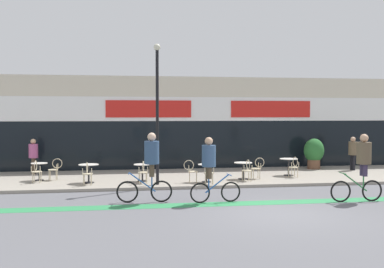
{
  "coord_description": "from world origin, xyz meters",
  "views": [
    {
      "loc": [
        -4.34,
        -12.29,
        2.88
      ],
      "look_at": [
        -1.69,
        5.26,
        2.08
      ],
      "focal_mm": 42.0,
      "sensor_mm": 36.0,
      "label": 1
    }
  ],
  "objects_px": {
    "cafe_chair_2_near": "(143,171)",
    "cyclist_0": "(150,161)",
    "lamp_post": "(157,104)",
    "bistro_table_0": "(39,168)",
    "cyclist_2": "(210,164)",
    "bistro_table_5": "(289,163)",
    "cafe_chair_0_near": "(36,170)",
    "cafe_chair_3_near": "(209,171)",
    "bistro_table_4": "(243,167)",
    "cafe_chair_4_near": "(247,169)",
    "bistro_table_3": "(206,169)",
    "cafe_chair_1_near": "(87,172)",
    "pedestrian_far_end": "(33,153)",
    "planter_pot": "(314,152)",
    "bistro_table_1": "(89,169)",
    "cafe_chair_0_side": "(55,168)",
    "bistro_table_2": "(142,169)",
    "cafe_chair_5_near": "(294,166)",
    "cyclist_1": "(362,162)",
    "cafe_chair_4_side": "(257,167)",
    "pedestrian_near_end": "(353,150)",
    "cafe_chair_3_side": "(191,170)"
  },
  "relations": [
    {
      "from": "cafe_chair_2_near",
      "to": "cyclist_0",
      "type": "distance_m",
      "value": 3.28
    },
    {
      "from": "lamp_post",
      "to": "bistro_table_0",
      "type": "bearing_deg",
      "value": 159.16
    },
    {
      "from": "cyclist_0",
      "to": "cyclist_2",
      "type": "bearing_deg",
      "value": 173.13
    },
    {
      "from": "bistro_table_5",
      "to": "cafe_chair_0_near",
      "type": "distance_m",
      "value": 10.76
    },
    {
      "from": "cafe_chair_2_near",
      "to": "cafe_chair_3_near",
      "type": "height_order",
      "value": "same"
    },
    {
      "from": "bistro_table_4",
      "to": "cafe_chair_4_near",
      "type": "distance_m",
      "value": 0.63
    },
    {
      "from": "bistro_table_3",
      "to": "bistro_table_0",
      "type": "bearing_deg",
      "value": 167.72
    },
    {
      "from": "bistro_table_3",
      "to": "cafe_chair_1_near",
      "type": "bearing_deg",
      "value": -178.64
    },
    {
      "from": "bistro_table_5",
      "to": "pedestrian_far_end",
      "type": "bearing_deg",
      "value": 168.5
    },
    {
      "from": "planter_pot",
      "to": "bistro_table_1",
      "type": "bearing_deg",
      "value": -164.43
    },
    {
      "from": "cafe_chair_0_side",
      "to": "bistro_table_2",
      "type": "bearing_deg",
      "value": 166.48
    },
    {
      "from": "cafe_chair_4_near",
      "to": "cyclist_0",
      "type": "bearing_deg",
      "value": 124.05
    },
    {
      "from": "bistro_table_5",
      "to": "lamp_post",
      "type": "height_order",
      "value": "lamp_post"
    },
    {
      "from": "cafe_chair_0_side",
      "to": "bistro_table_4",
      "type": "bearing_deg",
      "value": 173.35
    },
    {
      "from": "cafe_chair_3_near",
      "to": "cafe_chair_5_near",
      "type": "relative_size",
      "value": 1.0
    },
    {
      "from": "bistro_table_2",
      "to": "cyclist_2",
      "type": "height_order",
      "value": "cyclist_2"
    },
    {
      "from": "bistro_table_1",
      "to": "cyclist_2",
      "type": "xyz_separation_m",
      "value": [
        4.16,
        -4.08,
        0.6
      ]
    },
    {
      "from": "cafe_chair_0_side",
      "to": "cafe_chair_4_near",
      "type": "distance_m",
      "value": 7.96
    },
    {
      "from": "cafe_chair_0_side",
      "to": "cyclist_2",
      "type": "height_order",
      "value": "cyclist_2"
    },
    {
      "from": "bistro_table_0",
      "to": "lamp_post",
      "type": "height_order",
      "value": "lamp_post"
    },
    {
      "from": "cafe_chair_0_near",
      "to": "cafe_chair_5_near",
      "type": "height_order",
      "value": "same"
    },
    {
      "from": "cafe_chair_0_side",
      "to": "cyclist_1",
      "type": "relative_size",
      "value": 0.41
    },
    {
      "from": "cafe_chair_1_near",
      "to": "cyclist_2",
      "type": "height_order",
      "value": "cyclist_2"
    },
    {
      "from": "cafe_chair_4_side",
      "to": "bistro_table_0",
      "type": "bearing_deg",
      "value": -4.59
    },
    {
      "from": "pedestrian_far_end",
      "to": "pedestrian_near_end",
      "type": "bearing_deg",
      "value": -179.55
    },
    {
      "from": "lamp_post",
      "to": "cyclist_0",
      "type": "relative_size",
      "value": 2.4
    },
    {
      "from": "cafe_chair_5_near",
      "to": "planter_pot",
      "type": "height_order",
      "value": "planter_pot"
    },
    {
      "from": "cafe_chair_4_near",
      "to": "cyclist_2",
      "type": "xyz_separation_m",
      "value": [
        -2.22,
        -3.52,
        0.62
      ]
    },
    {
      "from": "bistro_table_0",
      "to": "cyclist_1",
      "type": "height_order",
      "value": "cyclist_1"
    },
    {
      "from": "bistro_table_2",
      "to": "bistro_table_1",
      "type": "bearing_deg",
      "value": -177.17
    },
    {
      "from": "cyclist_0",
      "to": "pedestrian_far_end",
      "type": "bearing_deg",
      "value": -50.46
    },
    {
      "from": "cafe_chair_0_near",
      "to": "planter_pot",
      "type": "bearing_deg",
      "value": -76.29
    },
    {
      "from": "cafe_chair_2_near",
      "to": "cafe_chair_3_side",
      "type": "height_order",
      "value": "same"
    },
    {
      "from": "bistro_table_4",
      "to": "pedestrian_near_end",
      "type": "relative_size",
      "value": 0.47
    },
    {
      "from": "cyclist_2",
      "to": "cafe_chair_5_near",
      "type": "bearing_deg",
      "value": 39.78
    },
    {
      "from": "cafe_chair_5_near",
      "to": "cafe_chair_4_near",
      "type": "bearing_deg",
      "value": 101.44
    },
    {
      "from": "cafe_chair_5_near",
      "to": "planter_pot",
      "type": "bearing_deg",
      "value": -44.53
    },
    {
      "from": "cyclist_1",
      "to": "cafe_chair_4_side",
      "type": "bearing_deg",
      "value": -65.28
    },
    {
      "from": "bistro_table_1",
      "to": "pedestrian_near_end",
      "type": "height_order",
      "value": "pedestrian_near_end"
    },
    {
      "from": "planter_pot",
      "to": "cyclist_2",
      "type": "distance_m",
      "value": 9.73
    },
    {
      "from": "cyclist_1",
      "to": "bistro_table_5",
      "type": "bearing_deg",
      "value": -84.91
    },
    {
      "from": "cafe_chair_4_near",
      "to": "cafe_chair_4_side",
      "type": "bearing_deg",
      "value": -48.22
    },
    {
      "from": "bistro_table_1",
      "to": "bistro_table_4",
      "type": "distance_m",
      "value": 6.37
    },
    {
      "from": "cafe_chair_3_near",
      "to": "lamp_post",
      "type": "distance_m",
      "value": 3.3
    },
    {
      "from": "bistro_table_1",
      "to": "cafe_chair_1_near",
      "type": "relative_size",
      "value": 0.88
    },
    {
      "from": "cafe_chair_1_near",
      "to": "cafe_chair_2_near",
      "type": "bearing_deg",
      "value": -86.51
    },
    {
      "from": "bistro_table_0",
      "to": "cafe_chair_0_side",
      "type": "bearing_deg",
      "value": 0.02
    },
    {
      "from": "cafe_chair_5_near",
      "to": "bistro_table_0",
      "type": "bearing_deg",
      "value": 78.89
    },
    {
      "from": "cafe_chair_1_near",
      "to": "cafe_chair_5_near",
      "type": "distance_m",
      "value": 8.72
    },
    {
      "from": "cafe_chair_1_near",
      "to": "pedestrian_near_end",
      "type": "distance_m",
      "value": 12.81
    }
  ]
}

